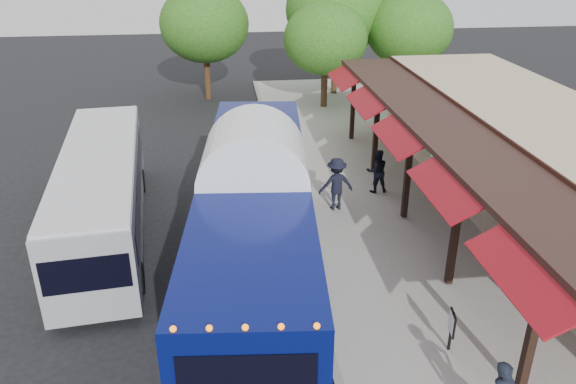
{
  "coord_description": "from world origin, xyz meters",
  "views": [
    {
      "loc": [
        -2.16,
        -12.33,
        8.96
      ],
      "look_at": [
        -0.29,
        3.03,
        1.8
      ],
      "focal_mm": 35.0,
      "sensor_mm": 36.0,
      "label": 1
    }
  ],
  "objects_px": {
    "coach_bus": "(256,227)",
    "ped_d": "(336,184)",
    "city_bus": "(102,190)",
    "ped_b": "(377,171)",
    "ped_c": "(288,133)",
    "sign_board": "(452,325)"
  },
  "relations": [
    {
      "from": "coach_bus",
      "to": "ped_d",
      "type": "bearing_deg",
      "value": 61.67
    },
    {
      "from": "coach_bus",
      "to": "ped_d",
      "type": "height_order",
      "value": "coach_bus"
    },
    {
      "from": "city_bus",
      "to": "ped_b",
      "type": "xyz_separation_m",
      "value": [
        9.46,
        1.83,
        -0.57
      ]
    },
    {
      "from": "ped_c",
      "to": "city_bus",
      "type": "bearing_deg",
      "value": 22.08
    },
    {
      "from": "ped_c",
      "to": "sign_board",
      "type": "distance_m",
      "value": 13.2
    },
    {
      "from": "ped_b",
      "to": "sign_board",
      "type": "bearing_deg",
      "value": 85.07
    },
    {
      "from": "coach_bus",
      "to": "ped_b",
      "type": "distance_m",
      "value": 7.71
    },
    {
      "from": "ped_c",
      "to": "sign_board",
      "type": "relative_size",
      "value": 1.85
    },
    {
      "from": "ped_b",
      "to": "ped_c",
      "type": "height_order",
      "value": "ped_c"
    },
    {
      "from": "ped_b",
      "to": "city_bus",
      "type": "bearing_deg",
      "value": 10.01
    },
    {
      "from": "coach_bus",
      "to": "ped_c",
      "type": "xyz_separation_m",
      "value": [
        2.05,
        10.13,
        -1.01
      ]
    },
    {
      "from": "ped_c",
      "to": "ped_d",
      "type": "relative_size",
      "value": 1.03
    },
    {
      "from": "coach_bus",
      "to": "sign_board",
      "type": "xyz_separation_m",
      "value": [
        4.24,
        -2.88,
        -1.27
      ]
    },
    {
      "from": "coach_bus",
      "to": "ped_b",
      "type": "xyz_separation_m",
      "value": [
        4.85,
        5.88,
        -1.14
      ]
    },
    {
      "from": "coach_bus",
      "to": "city_bus",
      "type": "xyz_separation_m",
      "value": [
        -4.61,
        4.05,
        -0.57
      ]
    },
    {
      "from": "ped_b",
      "to": "sign_board",
      "type": "relative_size",
      "value": 1.6
    },
    {
      "from": "city_bus",
      "to": "sign_board",
      "type": "xyz_separation_m",
      "value": [
        8.85,
        -6.93,
        -0.7
      ]
    },
    {
      "from": "ped_c",
      "to": "coach_bus",
      "type": "bearing_deg",
      "value": 58.22
    },
    {
      "from": "city_bus",
      "to": "ped_d",
      "type": "height_order",
      "value": "city_bus"
    },
    {
      "from": "ped_d",
      "to": "city_bus",
      "type": "bearing_deg",
      "value": -1.22
    },
    {
      "from": "ped_b",
      "to": "ped_c",
      "type": "bearing_deg",
      "value": -57.59
    },
    {
      "from": "city_bus",
      "to": "sign_board",
      "type": "bearing_deg",
      "value": -44.15
    }
  ]
}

